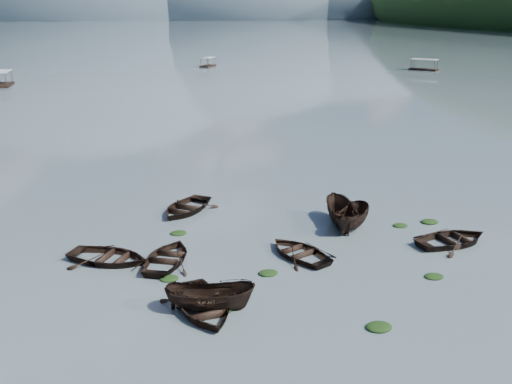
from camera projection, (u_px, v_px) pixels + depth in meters
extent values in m
plane|color=slate|center=(312.00, 314.00, 25.73)|extent=(2400.00, 2400.00, 0.00)
ellipsoid|color=#475666|center=(91.00, 18.00, 850.59)|extent=(520.00, 520.00, 340.00)
ellipsoid|color=#475666|center=(223.00, 17.00, 890.99)|extent=(520.00, 520.00, 260.00)
ellipsoid|color=#475666|center=(332.00, 17.00, 927.35)|extent=(520.00, 520.00, 220.00)
imported|color=black|center=(203.00, 311.00, 25.97)|extent=(4.14, 5.26, 0.98)
imported|color=black|center=(168.00, 262.00, 30.98)|extent=(4.67, 5.33, 0.92)
imported|color=black|center=(210.00, 310.00, 26.05)|extent=(4.39, 2.50, 1.60)
imported|color=black|center=(299.00, 256.00, 31.76)|extent=(4.57, 5.15, 0.88)
imported|color=black|center=(452.00, 244.00, 33.39)|extent=(5.17, 4.10, 0.96)
imported|color=black|center=(352.00, 228.00, 35.70)|extent=(3.97, 4.24, 1.63)
imported|color=black|center=(109.00, 262.00, 31.03)|extent=(5.66, 5.15, 0.96)
imported|color=black|center=(186.00, 211.00, 38.72)|extent=(5.58, 5.87, 0.99)
imported|color=black|center=(341.00, 225.00, 36.26)|extent=(2.22, 4.65, 1.73)
ellipsoid|color=black|center=(221.00, 311.00, 25.99)|extent=(1.04, 0.85, 0.23)
ellipsoid|color=black|center=(268.00, 274.00, 29.59)|extent=(1.02, 0.82, 0.23)
ellipsoid|color=black|center=(379.00, 328.00, 24.57)|extent=(1.17, 0.93, 0.25)
ellipsoid|color=black|center=(400.00, 226.00, 36.08)|extent=(0.94, 0.79, 0.21)
ellipsoid|color=black|center=(434.00, 277.00, 29.22)|extent=(1.01, 0.80, 0.21)
ellipsoid|color=black|center=(169.00, 279.00, 28.99)|extent=(0.98, 0.80, 0.21)
ellipsoid|color=black|center=(179.00, 234.00, 34.86)|extent=(1.02, 0.85, 0.21)
ellipsoid|color=black|center=(429.00, 223.00, 36.68)|extent=(1.13, 0.90, 0.25)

